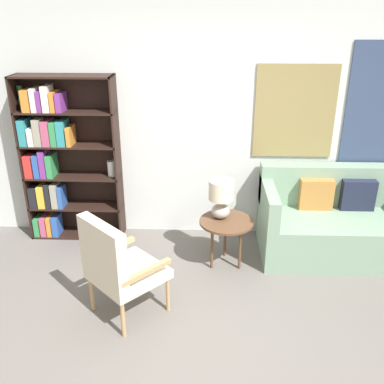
{
  "coord_description": "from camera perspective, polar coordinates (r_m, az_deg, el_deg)",
  "views": [
    {
      "loc": [
        0.09,
        -2.61,
        2.5
      ],
      "look_at": [
        -0.05,
        1.09,
        0.9
      ],
      "focal_mm": 40.0,
      "sensor_mm": 36.0,
      "label": 1
    }
  ],
  "objects": [
    {
      "name": "ground_plane",
      "position": [
        3.62,
        0.16,
        -20.35
      ],
      "size": [
        14.0,
        14.0,
        0.0
      ],
      "primitive_type": "plane",
      "color": "#66605B"
    },
    {
      "name": "wall_back",
      "position": [
        4.78,
        1.93,
        9.53
      ],
      "size": [
        6.4,
        0.08,
        2.7
      ],
      "color": "silver",
      "rests_on": "ground_plane"
    },
    {
      "name": "bookshelf",
      "position": [
        5.0,
        -17.42,
        4.25
      ],
      "size": [
        1.06,
        0.3,
        1.86
      ],
      "color": "black",
      "rests_on": "ground_plane"
    },
    {
      "name": "armchair",
      "position": [
        3.67,
        -10.1,
        -9.39
      ],
      "size": [
        0.79,
        0.79,
        0.95
      ],
      "color": "tan",
      "rests_on": "ground_plane"
    },
    {
      "name": "couch",
      "position": [
        4.92,
        18.71,
        -3.88
      ],
      "size": [
        1.64,
        0.86,
        0.92
      ],
      "color": "gray",
      "rests_on": "ground_plane"
    },
    {
      "name": "side_table",
      "position": [
        4.38,
        4.6,
        -4.41
      ],
      "size": [
        0.55,
        0.55,
        0.51
      ],
      "color": "brown",
      "rests_on": "ground_plane"
    },
    {
      "name": "table_lamp",
      "position": [
        4.32,
        3.9,
        -0.58
      ],
      "size": [
        0.25,
        0.25,
        0.41
      ],
      "color": "#A59E93",
      "rests_on": "side_table"
    }
  ]
}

